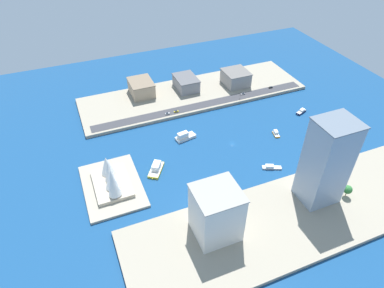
# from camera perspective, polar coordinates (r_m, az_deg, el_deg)

# --- Properties ---
(ground_plane) EXTENTS (440.00, 440.00, 0.00)m
(ground_plane) POSITION_cam_1_polar(r_m,az_deg,el_deg) (307.48, 6.74, 0.08)
(ground_plane) COLOR navy
(quay_west) EXTENTS (70.00, 240.00, 3.02)m
(quay_west) POSITION_cam_1_polar(r_m,az_deg,el_deg) (254.32, 16.43, -11.64)
(quay_west) COLOR #9E937F
(quay_west) RESTS_ON ground_plane
(quay_east) EXTENTS (70.00, 240.00, 3.02)m
(quay_east) POSITION_cam_1_polar(r_m,az_deg,el_deg) (373.91, 0.26, 8.38)
(quay_east) COLOR #9E937F
(quay_east) RESTS_ON ground_plane
(peninsula_point) EXTENTS (61.21, 43.00, 2.00)m
(peninsula_point) POSITION_cam_1_polar(r_m,az_deg,el_deg) (272.19, -13.11, -6.83)
(peninsula_point) COLOR #A89E89
(peninsula_point) RESTS_ON ground_plane
(road_strip) EXTENTS (11.58, 228.00, 0.15)m
(road_strip) POSITION_cam_1_polar(r_m,az_deg,el_deg) (352.36, 1.91, 6.57)
(road_strip) COLOR #38383D
(road_strip) RESTS_ON quay_east
(ferry_yellow_fast) EXTENTS (20.85, 17.90, 6.48)m
(ferry_yellow_fast) POSITION_cam_1_polar(r_m,az_deg,el_deg) (278.99, -5.99, -4.04)
(ferry_yellow_fast) COLOR yellow
(ferry_yellow_fast) RESTS_ON ground_plane
(ferry_white_commuter) EXTENTS (10.75, 20.84, 7.29)m
(ferry_white_commuter) POSITION_cam_1_polar(r_m,az_deg,el_deg) (309.41, -1.22, 1.28)
(ferry_white_commuter) COLOR silver
(ferry_white_commuter) RESTS_ON ground_plane
(patrol_launch_navy) EXTENTS (8.37, 13.78, 3.75)m
(patrol_launch_navy) POSITION_cam_1_polar(r_m,az_deg,el_deg) (361.42, 17.73, 5.17)
(patrol_launch_navy) COLOR #1E284C
(patrol_launch_navy) RESTS_ON ground_plane
(yacht_sleek_gray) EXTENTS (10.23, 16.31, 3.44)m
(yacht_sleek_gray) POSITION_cam_1_polar(r_m,az_deg,el_deg) (287.41, 13.05, -3.78)
(yacht_sleek_gray) COLOR #999EA3
(yacht_sleek_gray) RESTS_ON ground_plane
(water_taxi_orange) EXTENTS (10.92, 6.66, 3.79)m
(water_taxi_orange) POSITION_cam_1_polar(r_m,az_deg,el_deg) (324.24, 13.80, 1.73)
(water_taxi_orange) COLOR orange
(water_taxi_orange) RESTS_ON ground_plane
(hotel_broad_white) EXTENTS (27.79, 28.87, 37.71)m
(hotel_broad_white) POSITION_cam_1_polar(r_m,az_deg,el_deg) (220.93, 4.06, -11.37)
(hotel_broad_white) COLOR silver
(hotel_broad_white) RESTS_ON quay_west
(apartment_midrise_tan) EXTENTS (30.04, 23.88, 15.12)m
(apartment_midrise_tan) POSITION_cam_1_polar(r_m,az_deg,el_deg) (370.69, -8.44, 9.27)
(apartment_midrise_tan) COLOR tan
(apartment_midrise_tan) RESTS_ON quay_east
(carpark_squat_concrete) EXTENTS (28.02, 26.20, 15.73)m
(carpark_squat_concrete) POSITION_cam_1_polar(r_m,az_deg,el_deg) (388.33, 7.28, 10.89)
(carpark_squat_concrete) COLOR gray
(carpark_squat_concrete) RESTS_ON quay_east
(tower_tall_glass) EXTENTS (23.81, 27.28, 66.66)m
(tower_tall_glass) POSITION_cam_1_polar(r_m,az_deg,el_deg) (249.05, 21.44, -2.87)
(tower_tall_glass) COLOR #8C9EB2
(tower_tall_glass) RESTS_ON quay_west
(warehouse_low_gray) EXTENTS (30.30, 22.24, 13.44)m
(warehouse_low_gray) POSITION_cam_1_polar(r_m,az_deg,el_deg) (377.51, -1.00, 10.14)
(warehouse_low_gray) COLOR gray
(warehouse_low_gray) RESTS_ON quay_east
(taxi_yellow_cab) EXTENTS (2.02, 4.67, 1.64)m
(taxi_yellow_cab) POSITION_cam_1_polar(r_m,az_deg,el_deg) (340.55, -2.65, 5.46)
(taxi_yellow_cab) COLOR black
(taxi_yellow_cab) RESTS_ON road_strip
(sedan_silver) EXTENTS (1.81, 4.89, 1.54)m
(sedan_silver) POSITION_cam_1_polar(r_m,az_deg,el_deg) (373.10, 8.49, 8.28)
(sedan_silver) COLOR black
(sedan_silver) RESTS_ON road_strip
(suv_black) EXTENTS (1.96, 4.47, 1.54)m
(suv_black) POSITION_cam_1_polar(r_m,az_deg,el_deg) (390.63, 12.96, 9.19)
(suv_black) COLOR black
(suv_black) RESTS_ON road_strip
(van_white) EXTENTS (1.95, 4.30, 1.67)m
(van_white) POSITION_cam_1_polar(r_m,az_deg,el_deg) (337.83, -4.13, 5.09)
(van_white) COLOR black
(van_white) RESTS_ON road_strip
(traffic_light_waterfront) EXTENTS (0.36, 0.36, 6.50)m
(traffic_light_waterfront) POSITION_cam_1_polar(r_m,az_deg,el_deg) (360.28, 8.00, 7.78)
(traffic_light_waterfront) COLOR black
(traffic_light_waterfront) RESTS_ON quay_east
(opera_landmark) EXTENTS (37.63, 26.89, 25.07)m
(opera_landmark) POSITION_cam_1_polar(r_m,az_deg,el_deg) (265.26, -13.39, -5.45)
(opera_landmark) COLOR #BCAD93
(opera_landmark) RESTS_ON peninsula_point
(park_tree_cluster) EXTENTS (10.32, 13.50, 10.00)m
(park_tree_cluster) POSITION_cam_1_polar(r_m,az_deg,el_deg) (274.10, 23.67, -7.02)
(park_tree_cluster) COLOR brown
(park_tree_cluster) RESTS_ON quay_west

